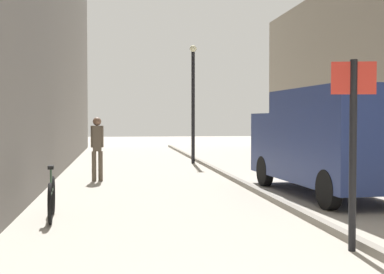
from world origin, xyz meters
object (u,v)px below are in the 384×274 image
(pedestrian_main_foreground, at_px, (97,144))
(street_sign_post, at_px, (353,138))
(bicycle_leaning, at_px, (52,198))
(lamp_post, at_px, (193,96))
(delivery_van, at_px, (327,139))

(pedestrian_main_foreground, height_order, street_sign_post, street_sign_post)
(bicycle_leaning, bearing_deg, street_sign_post, -38.33)
(street_sign_post, relative_size, lamp_post, 0.55)
(lamp_post, bearing_deg, street_sign_post, -89.57)
(pedestrian_main_foreground, height_order, bicycle_leaning, pedestrian_main_foreground)
(pedestrian_main_foreground, xyz_separation_m, bicycle_leaning, (-0.60, -5.83, -0.68))
(pedestrian_main_foreground, height_order, delivery_van, delivery_van)
(lamp_post, bearing_deg, pedestrian_main_foreground, -122.11)
(delivery_van, distance_m, bicycle_leaning, 6.51)
(pedestrian_main_foreground, relative_size, delivery_van, 0.33)
(street_sign_post, height_order, lamp_post, lamp_post)
(street_sign_post, distance_m, bicycle_leaning, 5.36)
(street_sign_post, bearing_deg, bicycle_leaning, -22.18)
(bicycle_leaning, bearing_deg, lamp_post, 65.84)
(street_sign_post, height_order, bicycle_leaning, street_sign_post)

